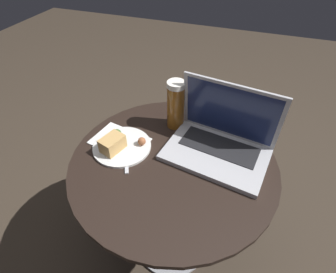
# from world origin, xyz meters

# --- Properties ---
(ground_plane) EXTENTS (6.00, 6.00, 0.00)m
(ground_plane) POSITION_xyz_m (0.00, 0.00, 0.00)
(ground_plane) COLOR #382D23
(table) EXTENTS (0.71, 0.71, 0.57)m
(table) POSITION_xyz_m (0.00, 0.00, 0.44)
(table) COLOR #9E9EA3
(table) RESTS_ON ground_plane
(napkin) EXTENTS (0.22, 0.17, 0.00)m
(napkin) POSITION_xyz_m (-0.22, 0.02, 0.58)
(napkin) COLOR white
(napkin) RESTS_ON table
(laptop) EXTENTS (0.37, 0.28, 0.24)m
(laptop) POSITION_xyz_m (0.14, 0.10, 0.62)
(laptop) COLOR #B2B2B7
(laptop) RESTS_ON table
(beer_glass) EXTENTS (0.07, 0.07, 0.19)m
(beer_glass) POSITION_xyz_m (-0.05, 0.18, 0.67)
(beer_glass) COLOR brown
(beer_glass) RESTS_ON table
(snack_plate) EXTENTS (0.21, 0.21, 0.06)m
(snack_plate) POSITION_xyz_m (-0.20, -0.01, 0.59)
(snack_plate) COLOR silver
(snack_plate) RESTS_ON table
(fork) EXTENTS (0.09, 0.15, 0.00)m
(fork) POSITION_xyz_m (-0.16, -0.03, 0.58)
(fork) COLOR silver
(fork) RESTS_ON table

